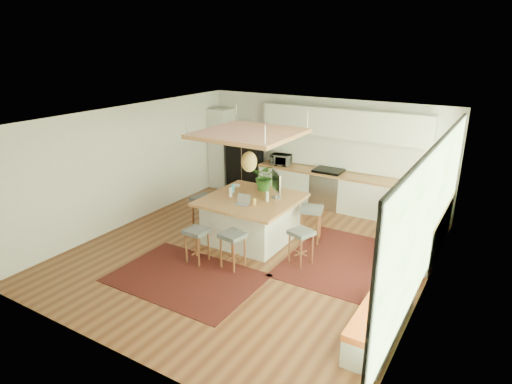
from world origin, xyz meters
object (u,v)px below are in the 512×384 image
Objects in this scene: stool_right_back at (311,225)px; island_plant at (265,180)px; island at (251,219)px; monitor at (276,186)px; microwave at (281,158)px; stool_near_left at (197,245)px; fridge at (246,159)px; stool_right_front at (301,246)px; laptop at (242,199)px; stool_left_side at (205,215)px; stool_near_right at (233,250)px.

island_plant reaches higher than stool_right_back.
monitor reaches higher than island.
microwave is at bearing 163.00° from monitor.
stool_near_left is at bearing -99.52° from island_plant.
island_plant reaches higher than microwave.
fridge is at bearing -179.40° from monitor.
stool_right_front is 1.45m from monitor.
laptop is at bearing -71.89° from monitor.
stool_near_left is at bearing -68.20° from monitor.
fridge is 6.03× the size of laptop.
stool_right_back is at bearing -1.42° from island_plant.
island is 0.89m from monitor.
stool_right_front is at bearing 9.47° from monitor.
fridge is 4.49m from stool_right_front.
stool_near_left is at bearing -58.12° from stool_left_side.
fridge is 3.60× the size of microwave.
island is 3.63× the size of microwave.
monitor is (0.08, 1.52, 0.83)m from stool_near_right.
monitor reaches higher than island_plant.
stool_near_left is 0.97× the size of stool_near_right.
stool_near_right is at bearing 12.62° from stool_near_left.
laptop is 0.60× the size of microwave.
monitor reaches higher than laptop.
monitor is 1.24× the size of microwave.
laptop is (1.17, -0.28, 0.70)m from stool_left_side.
stool_near_left is at bearing -104.36° from island.
island_plant is (-0.02, 0.60, 0.70)m from island.
island is 1.14m from stool_left_side.
stool_right_front is (3.20, -3.10, -0.57)m from fridge.
island is (1.83, -2.67, -0.46)m from fridge.
island_plant is (1.11, 0.75, 0.81)m from stool_left_side.
fridge reaches higher than stool_near_left.
stool_near_left is 1.07× the size of monitor.
stool_near_right is at bearing -75.08° from fridge.
microwave is at bearing 124.12° from stool_right_front.
monitor is 0.56m from island_plant.
stool_right_back reaches higher than stool_near_right.
stool_right_back is 1.25× the size of island_plant.
fridge reaches higher than laptop.
fridge is at bearing 144.62° from stool_right_back.
stool_right_front is (1.73, 0.95, 0.00)m from stool_near_left.
monitor is at bearing 15.34° from stool_left_side.
fridge reaches higher than microwave.
stool_right_back is at bearing 35.87° from laptop.
island_plant reaches higher than stool_near_left.
island_plant is (1.81, -2.06, 0.24)m from fridge.
fridge is at bearing 119.26° from stool_near_right.
stool_near_left is at bearing -91.20° from microwave.
stool_right_back is at bearing -54.43° from microwave.
stool_left_side is at bearing -104.97° from microwave.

